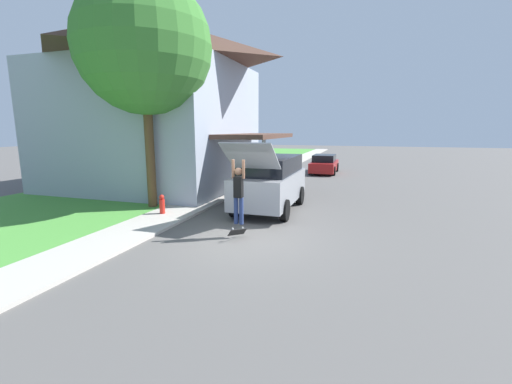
{
  "coord_description": "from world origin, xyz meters",
  "views": [
    {
      "loc": [
        3.31,
        -9.07,
        3.21
      ],
      "look_at": [
        -0.22,
        1.78,
        1.11
      ],
      "focal_mm": 24.0,
      "sensor_mm": 36.0,
      "label": 1
    }
  ],
  "objects_px": {
    "skateboarder": "(238,191)",
    "lawn_tree_near": "(144,46)",
    "suv_parked": "(270,181)",
    "fire_hydrant": "(162,204)",
    "skateboard": "(237,232)",
    "car_down_street": "(324,164)"
  },
  "relations": [
    {
      "from": "skateboarder",
      "to": "lawn_tree_near",
      "type": "bearing_deg",
      "value": 152.05
    },
    {
      "from": "suv_parked",
      "to": "skateboarder",
      "type": "xyz_separation_m",
      "value": [
        0.06,
        -3.7,
        0.24
      ]
    },
    {
      "from": "lawn_tree_near",
      "to": "fire_hydrant",
      "type": "xyz_separation_m",
      "value": [
        1.11,
        -1.01,
        -5.85
      ]
    },
    {
      "from": "skateboard",
      "to": "fire_hydrant",
      "type": "height_order",
      "value": "fire_hydrant"
    },
    {
      "from": "skateboarder",
      "to": "skateboard",
      "type": "height_order",
      "value": "skateboarder"
    },
    {
      "from": "lawn_tree_near",
      "to": "fire_hydrant",
      "type": "distance_m",
      "value": 6.04
    },
    {
      "from": "suv_parked",
      "to": "car_down_street",
      "type": "distance_m",
      "value": 12.6
    },
    {
      "from": "car_down_street",
      "to": "suv_parked",
      "type": "bearing_deg",
      "value": -92.83
    },
    {
      "from": "lawn_tree_near",
      "to": "suv_parked",
      "type": "relative_size",
      "value": 1.64
    },
    {
      "from": "suv_parked",
      "to": "skateboard",
      "type": "xyz_separation_m",
      "value": [
        0.09,
        -3.91,
        -0.94
      ]
    },
    {
      "from": "lawn_tree_near",
      "to": "suv_parked",
      "type": "xyz_separation_m",
      "value": [
        4.68,
        1.19,
        -5.13
      ]
    },
    {
      "from": "suv_parked",
      "to": "skateboarder",
      "type": "bearing_deg",
      "value": -89.01
    },
    {
      "from": "car_down_street",
      "to": "skateboard",
      "type": "relative_size",
      "value": 5.57
    },
    {
      "from": "suv_parked",
      "to": "car_down_street",
      "type": "relative_size",
      "value": 1.3
    },
    {
      "from": "lawn_tree_near",
      "to": "skateboard",
      "type": "height_order",
      "value": "lawn_tree_near"
    },
    {
      "from": "suv_parked",
      "to": "car_down_street",
      "type": "height_order",
      "value": "suv_parked"
    },
    {
      "from": "skateboarder",
      "to": "fire_hydrant",
      "type": "bearing_deg",
      "value": 157.46
    },
    {
      "from": "lawn_tree_near",
      "to": "suv_parked",
      "type": "bearing_deg",
      "value": 14.23
    },
    {
      "from": "car_down_street",
      "to": "skateboard",
      "type": "xyz_separation_m",
      "value": [
        -0.53,
        -16.48,
        -0.42
      ]
    },
    {
      "from": "lawn_tree_near",
      "to": "car_down_street",
      "type": "relative_size",
      "value": 2.13
    },
    {
      "from": "car_down_street",
      "to": "skateboarder",
      "type": "bearing_deg",
      "value": -91.96
    },
    {
      "from": "fire_hydrant",
      "to": "car_down_street",
      "type": "bearing_deg",
      "value": 74.16
    }
  ]
}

